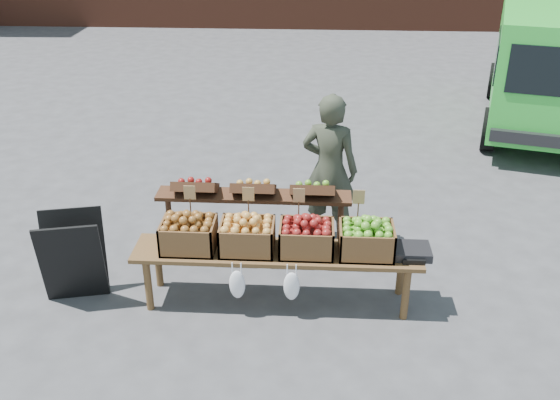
# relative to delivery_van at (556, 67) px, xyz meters

# --- Properties ---
(ground) EXTENTS (80.00, 80.00, 0.00)m
(ground) POSITION_rel_delivery_van_xyz_m (-3.73, -5.30, -1.00)
(ground) COLOR #454547
(delivery_van) EXTENTS (3.17, 4.87, 2.01)m
(delivery_van) POSITION_rel_delivery_van_xyz_m (0.00, 0.00, 0.00)
(delivery_van) COLOR green
(delivery_van) RESTS_ON ground
(vendor) EXTENTS (0.71, 0.56, 1.72)m
(vendor) POSITION_rel_delivery_van_xyz_m (-3.70, -3.97, -0.15)
(vendor) COLOR #33382A
(vendor) RESTS_ON ground
(chalkboard_sign) EXTENTS (0.65, 0.45, 0.89)m
(chalkboard_sign) POSITION_rel_delivery_van_xyz_m (-6.15, -5.26, -0.56)
(chalkboard_sign) COLOR black
(chalkboard_sign) RESTS_ON ground
(back_table) EXTENTS (2.10, 0.44, 1.04)m
(back_table) POSITION_rel_delivery_van_xyz_m (-4.48, -4.51, -0.48)
(back_table) COLOR #3F2415
(back_table) RESTS_ON ground
(display_bench) EXTENTS (2.70, 0.56, 0.57)m
(display_bench) POSITION_rel_delivery_van_xyz_m (-4.20, -5.23, -0.72)
(display_bench) COLOR brown
(display_bench) RESTS_ON ground
(crate_golden_apples) EXTENTS (0.50, 0.40, 0.28)m
(crate_golden_apples) POSITION_rel_delivery_van_xyz_m (-5.02, -5.23, -0.29)
(crate_golden_apples) COLOR brown
(crate_golden_apples) RESTS_ON display_bench
(crate_russet_pears) EXTENTS (0.50, 0.40, 0.28)m
(crate_russet_pears) POSITION_rel_delivery_van_xyz_m (-4.47, -5.23, -0.29)
(crate_russet_pears) COLOR gold
(crate_russet_pears) RESTS_ON display_bench
(crate_red_apples) EXTENTS (0.50, 0.40, 0.28)m
(crate_red_apples) POSITION_rel_delivery_van_xyz_m (-3.92, -5.23, -0.29)
(crate_red_apples) COLOR maroon
(crate_red_apples) RESTS_ON display_bench
(crate_green_apples) EXTENTS (0.50, 0.40, 0.28)m
(crate_green_apples) POSITION_rel_delivery_van_xyz_m (-3.37, -5.23, -0.29)
(crate_green_apples) COLOR #4D9D1E
(crate_green_apples) RESTS_ON display_bench
(weighing_scale) EXTENTS (0.34, 0.30, 0.08)m
(weighing_scale) POSITION_rel_delivery_van_xyz_m (-2.95, -5.23, -0.39)
(weighing_scale) COLOR black
(weighing_scale) RESTS_ON display_bench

